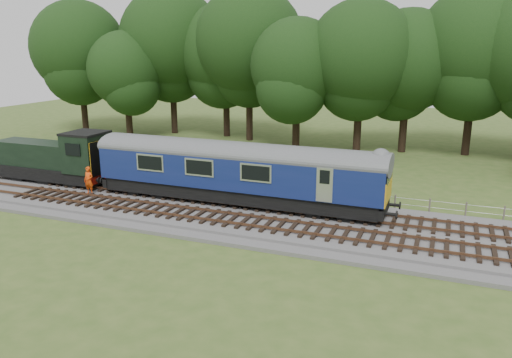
% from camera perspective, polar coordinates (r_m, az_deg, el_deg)
% --- Properties ---
extents(ground, '(120.00, 120.00, 0.00)m').
position_cam_1_polar(ground, '(28.64, 2.48, -4.90)').
color(ground, '#3B5820').
rests_on(ground, ground).
extents(ballast, '(70.00, 7.00, 0.35)m').
position_cam_1_polar(ballast, '(28.58, 2.48, -4.57)').
color(ballast, '#4C4C4F').
rests_on(ballast, ground).
extents(track_north, '(67.20, 2.40, 0.21)m').
position_cam_1_polar(track_north, '(29.76, 3.36, -3.29)').
color(track_north, black).
rests_on(track_north, ballast).
extents(track_south, '(67.20, 2.40, 0.21)m').
position_cam_1_polar(track_south, '(27.08, 1.38, -5.15)').
color(track_south, black).
rests_on(track_south, ballast).
extents(fence, '(64.00, 0.12, 1.00)m').
position_cam_1_polar(fence, '(32.71, 5.04, -2.38)').
color(fence, '#6B6054').
rests_on(fence, ground).
extents(tree_line, '(70.00, 8.00, 18.00)m').
position_cam_1_polar(tree_line, '(49.26, 10.84, 3.33)').
color(tree_line, black).
rests_on(tree_line, ground).
extents(dmu_railcar, '(18.05, 2.86, 3.88)m').
position_cam_1_polar(dmu_railcar, '(30.23, -2.22, 1.34)').
color(dmu_railcar, black).
rests_on(dmu_railcar, ground).
extents(shunter_loco, '(8.92, 2.60, 3.38)m').
position_cam_1_polar(shunter_loco, '(38.02, -21.85, 2.12)').
color(shunter_loco, black).
rests_on(shunter_loco, ground).
extents(worker, '(0.68, 0.45, 1.84)m').
position_cam_1_polar(worker, '(34.14, -18.57, -0.16)').
color(worker, '#F8490D').
rests_on(worker, ballast).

